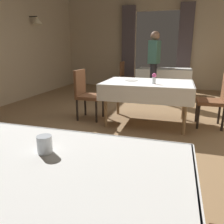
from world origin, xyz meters
name	(u,v)px	position (x,y,z in m)	size (l,w,h in m)	color
ground	(128,124)	(0.00, 0.00, 0.00)	(10.08, 10.08, 0.00)	olive
wall_back	(156,42)	(0.00, 4.18, 1.52)	(6.40, 0.27, 3.00)	tan
dining_table_near	(42,181)	(0.16, -2.82, 0.65)	(1.50, 0.93, 0.75)	olive
dining_table_mid	(148,87)	(0.29, 0.19, 0.66)	(1.52, 1.06, 0.75)	olive
dining_table_far	(164,71)	(0.38, 3.08, 0.66)	(1.54, 0.92, 0.75)	olive
chair_mid_right	(217,97)	(1.44, 0.31, 0.52)	(0.44, 0.44, 0.93)	black
chair_mid_left	(86,92)	(-0.85, 0.13, 0.52)	(0.44, 0.44, 0.93)	black
chair_far_left	(126,75)	(-0.77, 3.07, 0.52)	(0.45, 0.44, 0.93)	black
glass_near_b	(45,144)	(0.12, -2.71, 0.80)	(0.08, 0.08, 0.10)	silver
flower_vase_mid	(154,78)	(0.42, -0.02, 0.84)	(0.07, 0.07, 0.17)	silver
plate_mid_b	(131,80)	(-0.02, 0.25, 0.76)	(0.23, 0.23, 0.01)	white
plate_far_a	(153,67)	(0.03, 3.33, 0.76)	(0.19, 0.19, 0.01)	white
plate_far_b	(171,68)	(0.59, 3.19, 0.76)	(0.19, 0.19, 0.01)	white
person_waiter_by_doorway	(154,60)	(0.18, 2.08, 1.02)	(0.28, 0.39, 1.72)	black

